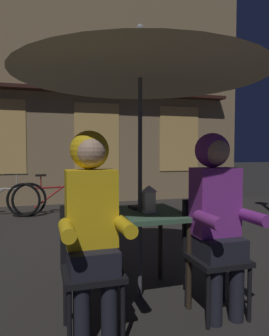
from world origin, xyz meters
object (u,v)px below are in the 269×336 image
at_px(patio_umbrella, 140,55).
at_px(chair_left, 91,261).
at_px(lantern, 149,198).
at_px(bicycle_third, 56,197).
at_px(person_left_hooded, 92,212).
at_px(chair_right, 212,249).
at_px(person_right_hooded, 217,205).
at_px(cafe_table, 140,224).
at_px(book, 141,207).

xyz_separation_m(patio_umbrella, chair_left, (-0.48, -0.37, -1.57)).
distance_m(lantern, bicycle_third, 4.01).
relative_size(lantern, person_left_hooded, 0.17).
bearing_deg(person_left_hooded, chair_right, 3.39).
bearing_deg(chair_left, lantern, 30.70).
relative_size(person_left_hooded, person_right_hooded, 1.00).
height_order(person_left_hooded, bicycle_third, person_left_hooded).
height_order(chair_left, bicycle_third, chair_left).
distance_m(chair_right, bicycle_third, 4.38).
relative_size(chair_left, person_left_hooded, 0.62).
height_order(patio_umbrella, lantern, patio_umbrella).
distance_m(cafe_table, person_left_hooded, 0.67).
bearing_deg(book, bicycle_third, 90.61).
xyz_separation_m(chair_left, book, (0.54, 0.53, 0.26)).
bearing_deg(person_right_hooded, lantern, 137.57).
distance_m(lantern, book, 0.24).
relative_size(chair_right, person_right_hooded, 0.62).
bearing_deg(cafe_table, chair_right, -37.55).
bearing_deg(chair_right, patio_umbrella, 142.45).
xyz_separation_m(patio_umbrella, book, (0.06, 0.17, -1.31)).
bearing_deg(chair_right, lantern, 142.14).
bearing_deg(bicycle_third, chair_right, -76.60).
distance_m(chair_left, chair_right, 0.96).
height_order(chair_right, person_right_hooded, person_right_hooded).
height_order(cafe_table, chair_left, chair_left).
height_order(patio_umbrella, book, patio_umbrella).
bearing_deg(person_left_hooded, chair_left, 90.00).
distance_m(patio_umbrella, chair_left, 1.68).
xyz_separation_m(person_left_hooded, bicycle_third, (-0.05, 4.31, -0.50)).
distance_m(person_left_hooded, person_right_hooded, 0.96).
height_order(person_right_hooded, bicycle_third, person_right_hooded).
xyz_separation_m(chair_right, person_left_hooded, (-0.96, -0.06, 0.36)).
distance_m(person_left_hooded, bicycle_third, 4.34).
bearing_deg(person_right_hooded, person_left_hooded, 180.00).
height_order(patio_umbrella, person_left_hooded, patio_umbrella).
distance_m(cafe_table, lantern, 0.24).
xyz_separation_m(chair_left, person_right_hooded, (0.96, -0.06, 0.36)).
xyz_separation_m(cafe_table, bicycle_third, (-0.53, 3.89, -0.29)).
relative_size(chair_right, person_left_hooded, 0.62).
relative_size(lantern, chair_right, 0.27).
bearing_deg(cafe_table, patio_umbrella, 0.00).
distance_m(patio_umbrella, lantern, 1.20).
relative_size(patio_umbrella, person_right_hooded, 1.65).
relative_size(bicycle_third, book, 8.37).
bearing_deg(chair_left, chair_right, 0.00).
bearing_deg(bicycle_third, person_right_hooded, -76.77).
xyz_separation_m(cafe_table, chair_right, (0.48, -0.37, -0.15)).
bearing_deg(person_right_hooded, bicycle_third, 103.23).
distance_m(person_right_hooded, bicycle_third, 4.46).
bearing_deg(person_right_hooded, book, 125.17).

